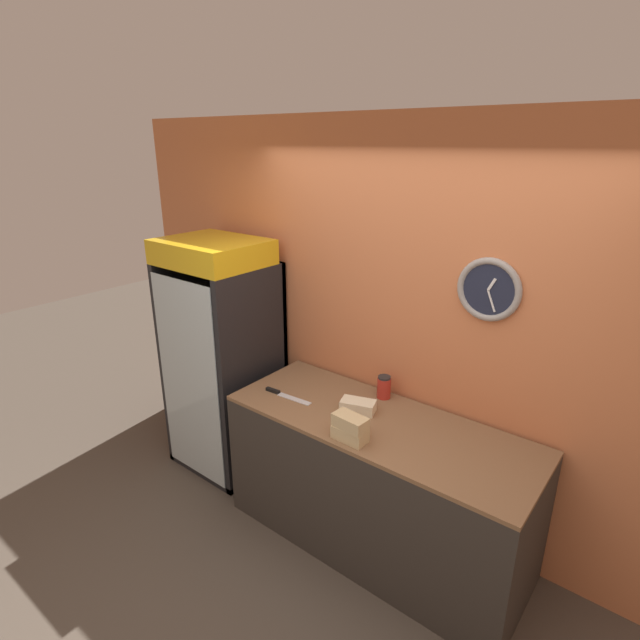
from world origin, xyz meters
TOP-DOWN VIEW (x-y plane):
  - ground_plane at (0.00, 0.00)m, footprint 14.00×14.00m
  - wall_back at (0.00, 1.33)m, footprint 5.20×0.09m
  - prep_counter at (0.00, 0.92)m, footprint 1.94×0.73m
  - beverage_cooler at (-1.46, 0.99)m, footprint 0.75×0.68m
  - sandwich_stack_bottom at (-0.02, 0.64)m, footprint 0.20×0.11m
  - sandwich_stack_middle at (-0.02, 0.64)m, footprint 0.21×0.12m
  - sandwich_flat_left at (-0.17, 0.94)m, footprint 0.24×0.18m
  - chefs_knife at (-0.69, 0.79)m, footprint 0.37×0.06m
  - condiment_jar at (-0.14, 1.19)m, footprint 0.09×0.09m

SIDE VIEW (x-z plane):
  - ground_plane at x=0.00m, z-range 0.00..0.00m
  - prep_counter at x=0.00m, z-range 0.00..0.91m
  - chefs_knife at x=-0.69m, z-range 0.91..0.93m
  - sandwich_flat_left at x=-0.17m, z-range 0.91..0.99m
  - sandwich_stack_bottom at x=-0.02m, z-range 0.91..0.99m
  - condiment_jar at x=-0.14m, z-range 0.91..1.07m
  - beverage_cooler at x=-1.46m, z-range 0.09..1.95m
  - sandwich_stack_middle at x=-0.02m, z-range 0.99..1.07m
  - wall_back at x=0.00m, z-range 0.00..2.70m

